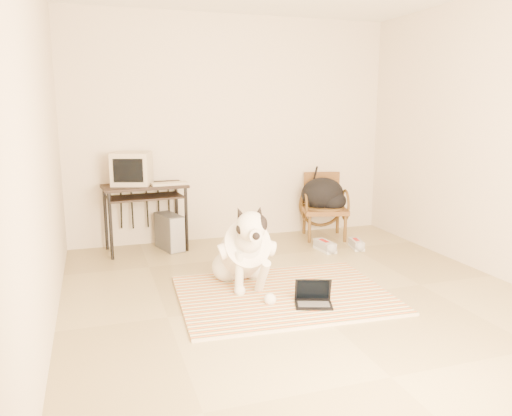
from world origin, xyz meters
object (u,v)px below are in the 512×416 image
laptop (313,298)px  crt_monitor (132,169)px  rattan_chair (324,205)px  computer_desk (145,194)px  pc_tower (170,232)px  dog (245,252)px  backpack (324,195)px

laptop → crt_monitor: (-1.25, 2.18, 0.87)m
rattan_chair → computer_desk: bearing=178.3°
computer_desk → pc_tower: computer_desk is taller
dog → computer_desk: bearing=116.1°
dog → backpack: bearing=43.1°
pc_tower → backpack: bearing=-2.9°
pc_tower → backpack: 1.95m
rattan_chair → backpack: 0.16m
laptop → pc_tower: pc_tower is taller
laptop → crt_monitor: size_ratio=0.71×
crt_monitor → rattan_chair: crt_monitor is taller
laptop → dog: bearing=122.7°
computer_desk → pc_tower: size_ratio=2.02×
dog → backpack: (1.45, 1.36, 0.22)m
laptop → rattan_chair: 2.33m
crt_monitor → dog: bearing=-61.4°
computer_desk → backpack: (2.18, -0.13, -0.10)m
dog → rattan_chair: bearing=43.9°
laptop → pc_tower: bearing=112.7°
pc_tower → crt_monitor: bearing=165.2°
laptop → backpack: backpack is taller
laptop → computer_desk: computer_desk is taller
dog → computer_desk: 1.68m
laptop → computer_desk: 2.46m
crt_monitor → pc_tower: bearing=-14.8°
crt_monitor → backpack: 2.34m
crt_monitor → pc_tower: size_ratio=1.05×
laptop → crt_monitor: bearing=119.8°
backpack → dog: bearing=-136.9°
backpack → laptop: bearing=-117.8°
dog → rattan_chair: dog is taller
computer_desk → crt_monitor: size_ratio=1.92×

